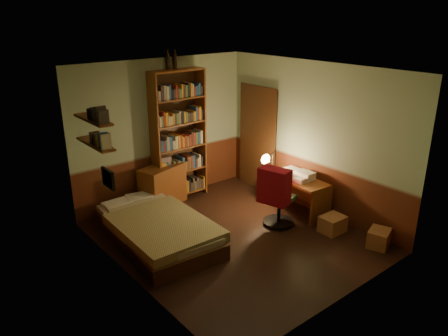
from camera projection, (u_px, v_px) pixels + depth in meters
floor at (234, 238)px, 6.86m from camera, size 3.50×4.00×0.02m
ceiling at (236, 69)px, 5.95m from camera, size 3.50×4.00×0.02m
wall_back at (162, 132)px, 7.86m from camera, size 3.50×0.02×2.60m
wall_left at (126, 189)px, 5.36m from camera, size 0.02×4.00×2.60m
wall_right at (313, 138)px, 7.45m from camera, size 0.02×4.00×2.60m
wall_front at (350, 205)px, 4.94m from camera, size 3.50×0.02×2.60m
doorway at (258, 139)px, 8.47m from camera, size 0.06×0.90×2.00m
door_trim at (257, 139)px, 8.45m from camera, size 0.02×0.98×2.08m
bed at (156, 221)px, 6.68m from camera, size 1.35×2.29×0.66m
dresser at (163, 186)px, 7.89m from camera, size 0.92×0.63×0.75m
mini_stereo at (163, 160)px, 7.89m from camera, size 0.27×0.22×0.13m
bookshelf at (179, 136)px, 7.92m from camera, size 1.03×0.34×2.40m
bottle_left at (168, 61)px, 7.49m from camera, size 0.08×0.08×0.28m
bottle_right at (175, 61)px, 7.57m from camera, size 0.08×0.08×0.26m
desk at (295, 195)px, 7.63m from camera, size 0.59×1.24×0.65m
paper_stack at (280, 174)px, 7.49m from camera, size 0.33×0.38×0.13m
desk_lamp at (272, 158)px, 7.68m from camera, size 0.19×0.19×0.52m
office_chair at (280, 197)px, 7.13m from camera, size 0.59×0.55×0.99m
red_jacket at (279, 156)px, 6.64m from camera, size 0.42×0.55×0.58m
wall_shelf_lower at (95, 144)px, 6.13m from camera, size 0.20×0.90×0.03m
wall_shelf_upper at (93, 120)px, 6.01m from camera, size 0.20×0.90×0.03m
framed_picture at (108, 179)px, 5.84m from camera, size 0.04×0.32×0.26m
cardboard_box_a at (379, 238)px, 6.57m from camera, size 0.43×0.39×0.27m
cardboard_box_b at (333, 224)px, 7.00m from camera, size 0.39×0.32×0.27m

